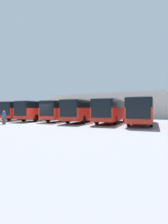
{
  "coord_description": "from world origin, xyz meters",
  "views": [
    {
      "loc": [
        -16.56,
        17.16,
        1.84
      ],
      "look_at": [
        -3.76,
        -5.39,
        1.46
      ],
      "focal_mm": 28.0,
      "sensor_mm": 36.0,
      "label": 1
    }
  ],
  "objects": [
    {
      "name": "bus_6",
      "position": [
        12.17,
        -5.61,
        1.76
      ],
      "size": [
        3.96,
        11.07,
        3.14
      ],
      "rotation": [
        0.0,
        0.0,
        0.13
      ],
      "color": "red",
      "rests_on": "ground_plane"
    },
    {
      "name": "bus_1",
      "position": [
        -8.12,
        -5.54,
        1.76
      ],
      "size": [
        3.96,
        11.07,
        3.14
      ],
      "rotation": [
        0.0,
        0.0,
        0.13
      ],
      "color": "red",
      "rests_on": "ground_plane"
    },
    {
      "name": "curb_divider_1",
      "position": [
        -6.09,
        -3.94,
        0.07
      ],
      "size": [
        1.02,
        5.96,
        0.15
      ],
      "primitive_type": "cube",
      "rotation": [
        0.0,
        0.0,
        0.13
      ],
      "color": "#B2B2AD",
      "rests_on": "ground_plane"
    },
    {
      "name": "bus_4",
      "position": [
        4.06,
        -5.04,
        1.76
      ],
      "size": [
        3.96,
        11.07,
        3.14
      ],
      "rotation": [
        0.0,
        0.0,
        0.13
      ],
      "color": "red",
      "rests_on": "ground_plane"
    },
    {
      "name": "curb_divider_3",
      "position": [
        2.03,
        -4.36,
        0.07
      ],
      "size": [
        1.02,
        5.96,
        0.15
      ],
      "primitive_type": "cube",
      "rotation": [
        0.0,
        0.0,
        0.13
      ],
      "color": "#B2B2AD",
      "rests_on": "ground_plane"
    },
    {
      "name": "curb_divider_0",
      "position": [
        -10.15,
        -3.38,
        0.07
      ],
      "size": [
        1.02,
        5.96,
        0.15
      ],
      "primitive_type": "cube",
      "rotation": [
        0.0,
        0.0,
        0.13
      ],
      "color": "#B2B2AD",
      "rests_on": "ground_plane"
    },
    {
      "name": "pedestrian",
      "position": [
        2.69,
        3.29,
        0.92
      ],
      "size": [
        0.53,
        0.53,
        1.71
      ],
      "rotation": [
        0.0,
        0.0,
        0.58
      ],
      "color": "brown",
      "rests_on": "ground_plane"
    },
    {
      "name": "curb_divider_4",
      "position": [
        6.09,
        -3.44,
        0.07
      ],
      "size": [
        1.02,
        5.96,
        0.15
      ],
      "primitive_type": "cube",
      "rotation": [
        0.0,
        0.0,
        0.13
      ],
      "color": "#B2B2AD",
      "rests_on": "ground_plane"
    },
    {
      "name": "curb_divider_5",
      "position": [
        10.15,
        -3.87,
        0.07
      ],
      "size": [
        1.02,
        5.96,
        0.15
      ],
      "primitive_type": "cube",
      "rotation": [
        0.0,
        0.0,
        0.13
      ],
      "color": "#B2B2AD",
      "rests_on": "ground_plane"
    },
    {
      "name": "bus_0",
      "position": [
        -12.18,
        -4.98,
        1.76
      ],
      "size": [
        3.96,
        11.07,
        3.14
      ],
      "rotation": [
        0.0,
        0.0,
        0.13
      ],
      "color": "red",
      "rests_on": "ground_plane"
    },
    {
      "name": "bus_3",
      "position": [
        -0.0,
        -5.96,
        1.76
      ],
      "size": [
        3.96,
        11.07,
        3.14
      ],
      "rotation": [
        0.0,
        0.0,
        0.13
      ],
      "color": "red",
      "rests_on": "ground_plane"
    },
    {
      "name": "bus_5",
      "position": [
        8.12,
        -5.47,
        1.76
      ],
      "size": [
        3.96,
        11.07,
        3.14
      ],
      "rotation": [
        0.0,
        0.0,
        0.13
      ],
      "color": "red",
      "rests_on": "ground_plane"
    },
    {
      "name": "curb_divider_2",
      "position": [
        -2.03,
        -3.54,
        0.07
      ],
      "size": [
        1.02,
        5.96,
        0.15
      ],
      "primitive_type": "cube",
      "rotation": [
        0.0,
        0.0,
        0.13
      ],
      "color": "#B2B2AD",
      "rests_on": "ground_plane"
    },
    {
      "name": "station_building",
      "position": [
        0.0,
        -24.41,
        2.83
      ],
      "size": [
        29.68,
        12.15,
        5.6
      ],
      "color": "beige",
      "rests_on": "ground_plane"
    },
    {
      "name": "ground_plane",
      "position": [
        0.0,
        0.0,
        0.0
      ],
      "size": [
        600.0,
        600.0,
        0.0
      ],
      "primitive_type": "plane",
      "color": "gray"
    },
    {
      "name": "bus_2",
      "position": [
        -4.06,
        -5.14,
        1.76
      ],
      "size": [
        3.96,
        11.07,
        3.14
      ],
      "rotation": [
        0.0,
        0.0,
        0.13
      ],
      "color": "red",
      "rests_on": "ground_plane"
    }
  ]
}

